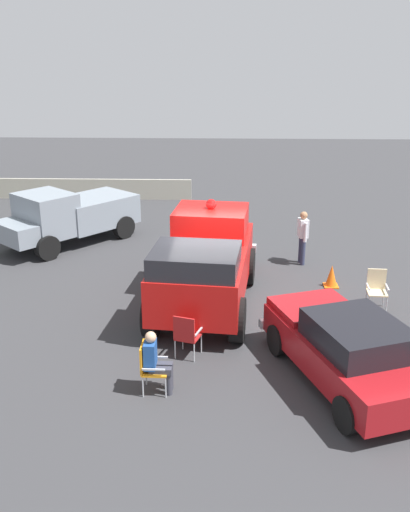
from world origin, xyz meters
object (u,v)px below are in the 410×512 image
parked_pickup (69,215)px  traffic_cone (331,276)px  spectator_seated (156,360)px  lawn_chair_spare (186,334)px  spectator_standing (303,234)px  vintage_fire_truck (206,260)px  lawn_chair_by_car (377,286)px  lawn_chair_near_truck (149,364)px  classic_hot_rod (347,347)px

parked_pickup → traffic_cone: bearing=-23.5°
parked_pickup → spectator_seated: 9.94m
lawn_chair_spare → spectator_standing: size_ratio=0.61×
vintage_fire_truck → parked_pickup: 6.85m
lawn_chair_by_car → lawn_chair_spare: same height
lawn_chair_by_car → lawn_chair_spare: 5.49m
vintage_fire_truck → spectator_seated: vintage_fire_truck is taller
parked_pickup → lawn_chair_near_truck: bearing=-67.1°
lawn_chair_near_truck → lawn_chair_by_car: (5.36, 4.12, 0.00)m
lawn_chair_by_car → spectator_standing: spectator_standing is taller
lawn_chair_by_car → spectator_standing: (-1.52, 3.22, 0.37)m
spectator_standing → spectator_seated: bearing=-116.8°
parked_pickup → spectator_standing: 7.88m
parked_pickup → spectator_seated: (3.97, -9.11, -0.29)m
vintage_fire_truck → classic_hot_rod: size_ratio=1.30×
vintage_fire_truck → spectator_seated: (-0.84, -4.24, -0.50)m
classic_hot_rod → lawn_chair_spare: (-3.25, 0.79, -0.16)m
spectator_seated → spectator_standing: bearing=63.2°
classic_hot_rod → lawn_chair_near_truck: (-3.89, -0.52, -0.16)m
vintage_fire_truck → spectator_standing: size_ratio=3.67×
vintage_fire_truck → lawn_chair_by_car: (4.39, -0.12, -0.61)m
classic_hot_rod → lawn_chair_by_car: 3.89m
lawn_chair_near_truck → spectator_standing: 8.29m
classic_hot_rod → traffic_cone: (0.57, 4.98, -0.44)m
lawn_chair_near_truck → lawn_chair_spare: same height
classic_hot_rod → spectator_seated: (-3.75, -0.53, -0.05)m
lawn_chair_spare → vintage_fire_truck: bearing=83.4°
classic_hot_rod → lawn_chair_by_car: classic_hot_rod is taller
lawn_chair_near_truck → lawn_chair_spare: bearing=64.3°
traffic_cone → spectator_seated: bearing=-128.2°
lawn_chair_by_car → spectator_seated: 6.66m
parked_pickup → lawn_chair_by_car: bearing=-28.5°
classic_hot_rod → spectator_seated: classic_hot_rod is taller
traffic_cone → parked_pickup: bearing=156.5°
lawn_chair_spare → traffic_cone: size_ratio=1.61×
spectator_standing → traffic_cone: 2.04m
classic_hot_rod → spectator_standing: (-0.04, 6.81, 0.22)m
parked_pickup → lawn_chair_spare: (4.48, -7.79, -0.40)m
lawn_chair_spare → traffic_cone: 5.67m
classic_hot_rod → spectator_seated: size_ratio=3.67×
vintage_fire_truck → traffic_cone: bearing=19.9°
parked_pickup → vintage_fire_truck: bearing=-45.3°
classic_hot_rod → lawn_chair_by_car: (1.47, 3.59, -0.16)m
lawn_chair_spare → spectator_seated: (-0.50, -1.32, 0.11)m
vintage_fire_truck → lawn_chair_spare: bearing=-96.6°
lawn_chair_near_truck → spectator_seated: (0.13, -0.00, 0.11)m
spectator_seated → lawn_chair_by_car: bearing=38.2°
vintage_fire_truck → parked_pickup: (-4.81, 4.87, -0.21)m
lawn_chair_by_car → spectator_standing: 3.58m
lawn_chair_by_car → traffic_cone: lawn_chair_by_car is taller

